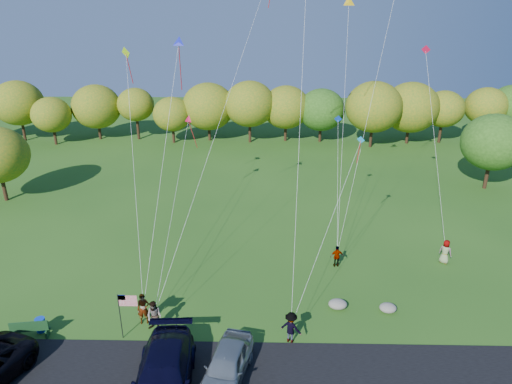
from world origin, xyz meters
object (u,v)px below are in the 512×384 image
at_px(flyer_c, 291,327).
at_px(minivan_navy, 163,377).
at_px(flyer_b, 154,316).
at_px(flyer_d, 337,256).
at_px(flyer_e, 445,252).
at_px(park_bench, 30,329).
at_px(flyer_a, 143,309).
at_px(minivan_silver, 227,366).
at_px(trash_barrel, 41,325).

bearing_deg(flyer_c, minivan_navy, 57.38).
height_order(flyer_b, flyer_d, flyer_b).
height_order(flyer_d, flyer_e, flyer_e).
xyz_separation_m(flyer_e, park_bench, (-25.37, -8.41, -0.29)).
xyz_separation_m(flyer_a, flyer_c, (8.28, -1.39, -0.03)).
relative_size(flyer_a, flyer_b, 1.02).
height_order(flyer_b, park_bench, flyer_b).
relative_size(flyer_c, flyer_e, 1.03).
height_order(flyer_c, flyer_e, flyer_c).
relative_size(flyer_a, park_bench, 0.94).
relative_size(flyer_b, flyer_e, 1.05).
height_order(flyer_c, flyer_d, flyer_c).
distance_m(minivan_silver, flyer_b, 5.57).
bearing_deg(trash_barrel, flyer_c, -2.36).
distance_m(flyer_b, flyer_d, 13.11).
relative_size(minivan_navy, flyer_d, 4.09).
bearing_deg(park_bench, flyer_c, -8.48).
distance_m(minivan_silver, trash_barrel, 11.18).
height_order(flyer_b, trash_barrel, flyer_b).
height_order(flyer_a, flyer_b, flyer_a).
bearing_deg(flyer_a, park_bench, -178.39).
distance_m(minivan_silver, flyer_d, 12.54).
height_order(minivan_navy, flyer_b, minivan_navy).
bearing_deg(flyer_b, flyer_d, 51.84).
xyz_separation_m(minivan_navy, flyer_e, (17.28, 12.13, -0.11)).
distance_m(minivan_navy, trash_barrel, 8.95).
xyz_separation_m(flyer_c, trash_barrel, (-13.88, 0.57, -0.51)).
relative_size(minivan_silver, flyer_c, 2.56).
bearing_deg(flyer_d, flyer_b, 26.70).
bearing_deg(flyer_b, park_bench, -153.71).
distance_m(minivan_navy, park_bench, 8.91).
height_order(flyer_a, trash_barrel, flyer_a).
distance_m(flyer_e, trash_barrel, 26.29).
bearing_deg(flyer_c, flyer_d, -88.98).
bearing_deg(park_bench, flyer_e, 9.79).
bearing_deg(minivan_navy, minivan_silver, 14.94).
height_order(minivan_navy, trash_barrel, minivan_navy).
bearing_deg(trash_barrel, minivan_silver, -17.52).
relative_size(minivan_navy, flyer_c, 3.54).
xyz_separation_m(flyer_a, flyer_d, (11.85, 6.36, -0.16)).
xyz_separation_m(minivan_silver, flyer_d, (6.79, 10.55, -0.07)).
relative_size(flyer_e, park_bench, 0.88).
bearing_deg(park_bench, flyer_a, 4.97).
relative_size(minivan_navy, park_bench, 3.22).
xyz_separation_m(flyer_d, park_bench, (-17.71, -7.77, -0.19)).
relative_size(minivan_silver, flyer_e, 2.65).
height_order(minivan_navy, flyer_e, minivan_navy).
bearing_deg(flyer_c, flyer_e, -117.48).
bearing_deg(flyer_a, flyer_e, 7.83).
distance_m(park_bench, trash_barrel, 0.67).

